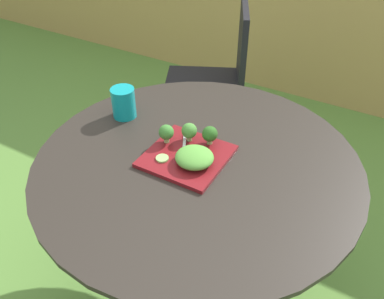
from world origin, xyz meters
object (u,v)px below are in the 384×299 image
Objects in this scene: patio_chair at (220,73)px; drinking_glass at (124,104)px; salad_plate at (187,156)px; fork at (184,147)px.

drinking_glass is (0.01, -0.84, 0.25)m from patio_chair.
fork is (-0.03, 0.03, 0.01)m from salad_plate.
drinking_glass reaches higher than salad_plate.
fork is (0.31, -0.92, 0.21)m from patio_chair.
salad_plate is 2.23× the size of drinking_glass.
salad_plate is at bearing -46.89° from fork.
drinking_glass is 0.32m from fork.
patio_chair is at bearing 90.67° from drinking_glass.
salad_plate is 0.35m from drinking_glass.
drinking_glass is at bearing 166.55° from fork.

